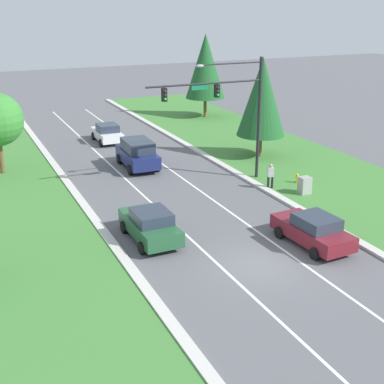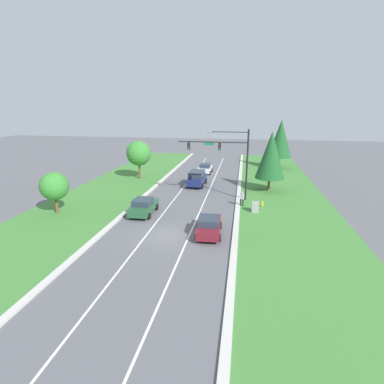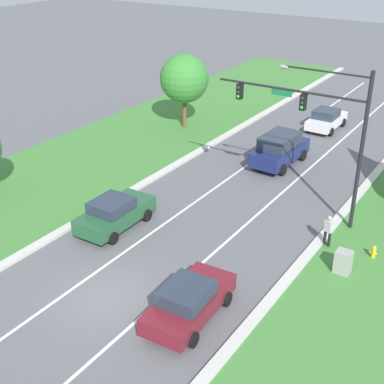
{
  "view_description": "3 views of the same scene",
  "coord_description": "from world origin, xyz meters",
  "px_view_note": "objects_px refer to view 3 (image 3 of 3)",
  "views": [
    {
      "loc": [
        -12.08,
        -18.74,
        11.46
      ],
      "look_at": [
        -0.21,
        7.24,
        1.24
      ],
      "focal_mm": 50.0,
      "sensor_mm": 36.0,
      "label": 1
    },
    {
      "loc": [
        6.03,
        -22.7,
        10.5
      ],
      "look_at": [
        0.44,
        9.43,
        1.19
      ],
      "focal_mm": 28.0,
      "sensor_mm": 36.0,
      "label": 2
    },
    {
      "loc": [
        12.67,
        -13.18,
        13.79
      ],
      "look_at": [
        -0.84,
        7.49,
        1.63
      ],
      "focal_mm": 50.0,
      "sensor_mm": 36.0,
      "label": 3
    }
  ],
  "objects_px": {
    "forest_sedan": "(115,213)",
    "burgundy_sedan": "(189,301)",
    "white_sedan": "(326,119)",
    "fire_hydrant": "(374,253)",
    "oak_near_left_tree": "(184,79)",
    "pedestrian": "(328,230)",
    "utility_cabinet": "(343,263)",
    "traffic_signal_mast": "(319,120)",
    "navy_suv": "(280,149)"
  },
  "relations": [
    {
      "from": "forest_sedan",
      "to": "burgundy_sedan",
      "type": "height_order",
      "value": "forest_sedan"
    },
    {
      "from": "burgundy_sedan",
      "to": "white_sedan",
      "type": "height_order",
      "value": "burgundy_sedan"
    },
    {
      "from": "fire_hydrant",
      "to": "oak_near_left_tree",
      "type": "distance_m",
      "value": 20.7
    },
    {
      "from": "white_sedan",
      "to": "pedestrian",
      "type": "distance_m",
      "value": 17.35
    },
    {
      "from": "burgundy_sedan",
      "to": "utility_cabinet",
      "type": "bearing_deg",
      "value": 54.05
    },
    {
      "from": "utility_cabinet",
      "to": "fire_hydrant",
      "type": "distance_m",
      "value": 2.12
    },
    {
      "from": "forest_sedan",
      "to": "utility_cabinet",
      "type": "xyz_separation_m",
      "value": [
        11.13,
        2.35,
        -0.26
      ]
    },
    {
      "from": "burgundy_sedan",
      "to": "pedestrian",
      "type": "xyz_separation_m",
      "value": [
        2.65,
        8.04,
        0.13
      ]
    },
    {
      "from": "burgundy_sedan",
      "to": "utility_cabinet",
      "type": "relative_size",
      "value": 3.95
    },
    {
      "from": "pedestrian",
      "to": "oak_near_left_tree",
      "type": "distance_m",
      "value": 18.85
    },
    {
      "from": "forest_sedan",
      "to": "fire_hydrant",
      "type": "bearing_deg",
      "value": 19.15
    },
    {
      "from": "pedestrian",
      "to": "traffic_signal_mast",
      "type": "bearing_deg",
      "value": -33.02
    },
    {
      "from": "navy_suv",
      "to": "white_sedan",
      "type": "bearing_deg",
      "value": 91.52
    },
    {
      "from": "navy_suv",
      "to": "fire_hydrant",
      "type": "bearing_deg",
      "value": -40.81
    },
    {
      "from": "burgundy_sedan",
      "to": "white_sedan",
      "type": "relative_size",
      "value": 1.08
    },
    {
      "from": "pedestrian",
      "to": "burgundy_sedan",
      "type": "bearing_deg",
      "value": 90.53
    },
    {
      "from": "navy_suv",
      "to": "forest_sedan",
      "type": "xyz_separation_m",
      "value": [
        -3.53,
        -12.14,
        -0.24
      ]
    },
    {
      "from": "forest_sedan",
      "to": "white_sedan",
      "type": "height_order",
      "value": "forest_sedan"
    },
    {
      "from": "burgundy_sedan",
      "to": "pedestrian",
      "type": "relative_size",
      "value": 2.69
    },
    {
      "from": "pedestrian",
      "to": "fire_hydrant",
      "type": "xyz_separation_m",
      "value": [
        2.2,
        0.15,
        -0.59
      ]
    },
    {
      "from": "navy_suv",
      "to": "oak_near_left_tree",
      "type": "xyz_separation_m",
      "value": [
        -9.13,
        2.56,
        2.78
      ]
    },
    {
      "from": "fire_hydrant",
      "to": "oak_near_left_tree",
      "type": "bearing_deg",
      "value": 149.33
    },
    {
      "from": "navy_suv",
      "to": "pedestrian",
      "type": "bearing_deg",
      "value": -49.97
    },
    {
      "from": "forest_sedan",
      "to": "fire_hydrant",
      "type": "xyz_separation_m",
      "value": [
        11.95,
        4.29,
        -0.49
      ]
    },
    {
      "from": "forest_sedan",
      "to": "fire_hydrant",
      "type": "relative_size",
      "value": 6.36
    },
    {
      "from": "traffic_signal_mast",
      "to": "navy_suv",
      "type": "relative_size",
      "value": 1.68
    },
    {
      "from": "forest_sedan",
      "to": "burgundy_sedan",
      "type": "bearing_deg",
      "value": -29.38
    },
    {
      "from": "oak_near_left_tree",
      "to": "burgundy_sedan",
      "type": "bearing_deg",
      "value": -55.67
    },
    {
      "from": "navy_suv",
      "to": "forest_sedan",
      "type": "bearing_deg",
      "value": -104.02
    },
    {
      "from": "pedestrian",
      "to": "fire_hydrant",
      "type": "distance_m",
      "value": 2.29
    },
    {
      "from": "traffic_signal_mast",
      "to": "white_sedan",
      "type": "relative_size",
      "value": 1.92
    },
    {
      "from": "navy_suv",
      "to": "utility_cabinet",
      "type": "bearing_deg",
      "value": -49.98
    },
    {
      "from": "burgundy_sedan",
      "to": "pedestrian",
      "type": "height_order",
      "value": "pedestrian"
    },
    {
      "from": "navy_suv",
      "to": "burgundy_sedan",
      "type": "relative_size",
      "value": 1.07
    },
    {
      "from": "traffic_signal_mast",
      "to": "oak_near_left_tree",
      "type": "height_order",
      "value": "traffic_signal_mast"
    },
    {
      "from": "oak_near_left_tree",
      "to": "navy_suv",
      "type": "bearing_deg",
      "value": -15.65
    },
    {
      "from": "pedestrian",
      "to": "white_sedan",
      "type": "bearing_deg",
      "value": -50.59
    },
    {
      "from": "utility_cabinet",
      "to": "pedestrian",
      "type": "xyz_separation_m",
      "value": [
        -1.39,
        1.79,
        0.36
      ]
    },
    {
      "from": "forest_sedan",
      "to": "oak_near_left_tree",
      "type": "relative_size",
      "value": 0.78
    },
    {
      "from": "white_sedan",
      "to": "fire_hydrant",
      "type": "xyz_separation_m",
      "value": [
        8.32,
        -16.08,
        -0.46
      ]
    },
    {
      "from": "forest_sedan",
      "to": "oak_near_left_tree",
      "type": "bearing_deg",
      "value": 110.22
    },
    {
      "from": "forest_sedan",
      "to": "burgundy_sedan",
      "type": "xyz_separation_m",
      "value": [
        7.1,
        -3.9,
        -0.03
      ]
    },
    {
      "from": "forest_sedan",
      "to": "burgundy_sedan",
      "type": "distance_m",
      "value": 8.1
    },
    {
      "from": "pedestrian",
      "to": "utility_cabinet",
      "type": "bearing_deg",
      "value": 146.49
    },
    {
      "from": "traffic_signal_mast",
      "to": "white_sedan",
      "type": "bearing_deg",
      "value": 107.1
    },
    {
      "from": "white_sedan",
      "to": "traffic_signal_mast",
      "type": "bearing_deg",
      "value": -72.02
    },
    {
      "from": "fire_hydrant",
      "to": "oak_near_left_tree",
      "type": "relative_size",
      "value": 0.12
    },
    {
      "from": "forest_sedan",
      "to": "white_sedan",
      "type": "xyz_separation_m",
      "value": [
        3.63,
        20.37,
        -0.03
      ]
    },
    {
      "from": "navy_suv",
      "to": "oak_near_left_tree",
      "type": "relative_size",
      "value": 0.85
    },
    {
      "from": "traffic_signal_mast",
      "to": "burgundy_sedan",
      "type": "xyz_separation_m",
      "value": [
        -0.8,
        -10.39,
        -4.6
      ]
    }
  ]
}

